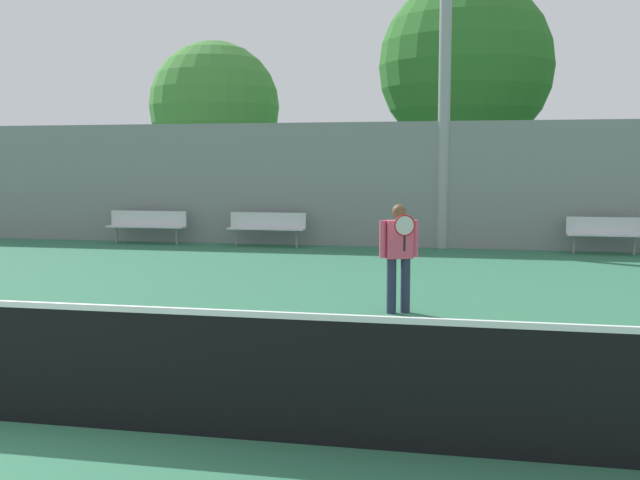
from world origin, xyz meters
TOP-DOWN VIEW (x-y plane):
  - ground_plane at (0.00, 0.00)m, footprint 100.00×100.00m
  - tennis_net at (0.00, 0.00)m, footprint 11.93×0.09m
  - tennis_player at (2.84, 5.28)m, footprint 0.55×0.49m
  - bench_courtside_far at (-4.80, 13.40)m, footprint 2.18×0.40m
  - bench_adjacent_court at (6.98, 13.40)m, footprint 1.72×0.40m
  - bench_by_gate at (-1.42, 13.40)m, footprint 2.05×0.40m
  - light_pole_far_right at (3.11, 13.98)m, footprint 0.90×0.60m
  - back_fence at (0.00, 13.95)m, footprint 29.94×0.06m
  - tree_green_tall at (3.56, 18.61)m, footprint 5.41×5.41m
  - tree_dark_dense at (-4.46, 18.00)m, footprint 4.22×4.22m

SIDE VIEW (x-z plane):
  - ground_plane at x=0.00m, z-range 0.00..0.00m
  - tennis_net at x=0.00m, z-range 0.01..1.05m
  - bench_adjacent_court at x=6.98m, z-range 0.12..1.01m
  - bench_by_gate at x=-1.42m, z-range 0.12..1.01m
  - bench_courtside_far at x=-4.80m, z-range 0.12..1.01m
  - tennis_player at x=2.84m, z-range 0.11..1.71m
  - back_fence at x=0.00m, z-range 0.00..3.26m
  - tree_dark_dense at x=-4.46m, z-range 0.93..7.06m
  - tree_green_tall at x=3.56m, z-range 1.23..9.12m
  - light_pole_far_right at x=3.11m, z-range 0.57..10.96m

